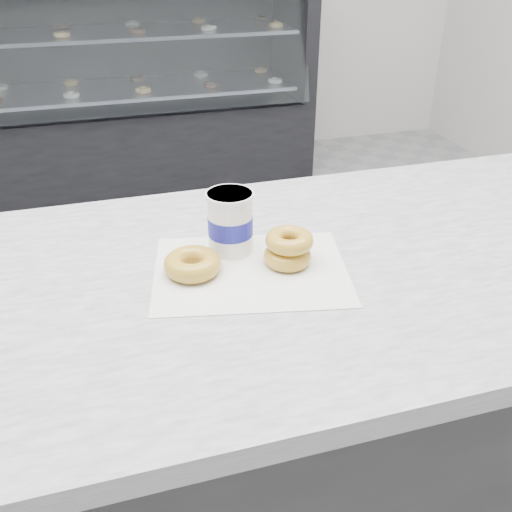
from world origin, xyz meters
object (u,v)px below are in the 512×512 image
Objects in this scene: display_case at (109,105)px; donut_stack at (288,248)px; counter at (198,458)px; coffee_cup at (230,222)px; donut_single at (192,264)px.

display_case is 2.76m from donut_stack.
donut_stack reaches higher than counter.
display_case reaches higher than donut_stack.
display_case reaches higher than coffee_cup.
donut_stack is at bearing -61.95° from coffee_cup.
donut_single is at bearing 48.78° from counter.
counter is 30.16× the size of donut_single.
coffee_cup is at bearing 138.82° from donut_stack.
coffee_cup reaches higher than donut_single.
donut_single is at bearing 174.74° from donut_stack.
donut_stack is 0.91× the size of coffee_cup.
donut_single is 0.11m from coffee_cup.
donut_stack is at bearing -86.01° from display_case.
coffee_cup is at bearing 35.55° from donut_single.
display_case is at bearing 93.99° from donut_stack.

